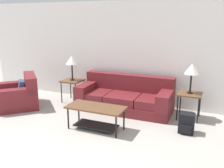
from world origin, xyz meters
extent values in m
cube|color=white|center=(0.00, 4.31, 1.30)|extent=(9.14, 0.06, 2.60)
cube|color=maroon|center=(-0.01, 3.68, 0.11)|extent=(2.28, 0.99, 0.22)
cube|color=maroon|center=(-0.76, 3.65, 0.32)|extent=(0.75, 0.87, 0.20)
cube|color=maroon|center=(-0.01, 3.66, 0.32)|extent=(0.75, 0.87, 0.20)
cube|color=maroon|center=(0.75, 3.67, 0.32)|extent=(0.75, 0.87, 0.20)
cube|color=maroon|center=(-0.01, 4.03, 0.62)|extent=(2.27, 0.29, 0.40)
cube|color=maroon|center=(-1.00, 3.67, 0.29)|extent=(0.29, 0.96, 0.58)
cube|color=maroon|center=(0.99, 3.70, 0.29)|extent=(0.29, 0.96, 0.58)
cube|color=maroon|center=(-2.57, 2.84, 0.20)|extent=(1.42, 1.42, 0.40)
cube|color=maroon|center=(-2.32, 3.09, 0.60)|extent=(0.91, 0.91, 0.40)
cube|color=maroon|center=(-2.85, 3.11, 0.28)|extent=(0.87, 0.87, 0.56)
cube|color=maroon|center=(-2.30, 2.56, 0.28)|extent=(0.87, 0.87, 0.56)
cube|color=#33567F|center=(-2.49, 2.92, 0.50)|extent=(0.37, 0.37, 0.36)
cube|color=brown|center=(-0.14, 2.44, 0.46)|extent=(1.16, 0.53, 0.04)
cylinder|color=black|center=(-0.66, 2.24, 0.22)|extent=(0.03, 0.03, 0.44)
cylinder|color=black|center=(0.38, 2.24, 0.22)|extent=(0.03, 0.03, 0.44)
cylinder|color=black|center=(-0.66, 2.65, 0.22)|extent=(0.03, 0.03, 0.44)
cylinder|color=black|center=(0.38, 2.65, 0.22)|extent=(0.03, 0.03, 0.44)
cube|color=black|center=(-0.14, 2.44, 0.08)|extent=(0.87, 0.37, 0.02)
cube|color=brown|center=(-1.50, 3.77, 0.57)|extent=(0.51, 0.52, 0.03)
cylinder|color=black|center=(-1.72, 3.55, 0.28)|extent=(0.03, 0.03, 0.56)
cylinder|color=black|center=(-1.29, 3.55, 0.28)|extent=(0.03, 0.03, 0.56)
cylinder|color=black|center=(-1.72, 3.99, 0.28)|extent=(0.03, 0.03, 0.56)
cylinder|color=black|center=(-1.29, 3.99, 0.28)|extent=(0.03, 0.03, 0.56)
cube|color=brown|center=(1.49, 3.77, 0.57)|extent=(0.51, 0.52, 0.03)
cylinder|color=black|center=(1.28, 3.55, 0.28)|extent=(0.03, 0.03, 0.56)
cylinder|color=black|center=(1.71, 3.55, 0.28)|extent=(0.03, 0.03, 0.56)
cylinder|color=black|center=(1.28, 3.99, 0.28)|extent=(0.03, 0.03, 0.56)
cylinder|color=black|center=(1.71, 3.99, 0.28)|extent=(0.03, 0.03, 0.56)
cylinder|color=black|center=(-1.50, 3.77, 0.60)|extent=(0.14, 0.14, 0.02)
cylinder|color=black|center=(-1.50, 3.77, 0.81)|extent=(0.04, 0.04, 0.41)
cone|color=white|center=(-1.50, 3.77, 1.12)|extent=(0.31, 0.31, 0.22)
cylinder|color=black|center=(1.49, 3.77, 0.60)|extent=(0.14, 0.14, 0.02)
cylinder|color=black|center=(1.49, 3.77, 0.81)|extent=(0.04, 0.04, 0.41)
cone|color=white|center=(1.49, 3.77, 1.12)|extent=(0.31, 0.31, 0.22)
cube|color=black|center=(1.55, 3.00, 0.20)|extent=(0.29, 0.22, 0.40)
cube|color=black|center=(1.55, 2.87, 0.12)|extent=(0.22, 0.05, 0.16)
cylinder|color=black|center=(1.47, 3.13, 0.22)|extent=(0.02, 0.02, 0.30)
cylinder|color=black|center=(1.63, 3.13, 0.22)|extent=(0.02, 0.02, 0.30)
camera|label=1|loc=(2.00, -1.69, 2.16)|focal=40.00mm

